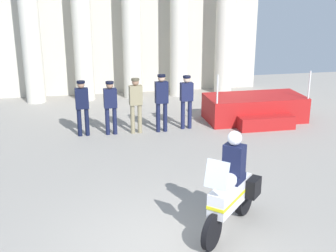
{
  "coord_description": "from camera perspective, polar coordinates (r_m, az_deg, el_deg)",
  "views": [
    {
      "loc": [
        -1.31,
        -6.54,
        4.36
      ],
      "look_at": [
        0.68,
        3.34,
        1.12
      ],
      "focal_mm": 47.61,
      "sensor_mm": 36.0,
      "label": 1
    }
  ],
  "objects": [
    {
      "name": "motorcycle_with_rider",
      "position": [
        8.24,
        8.15,
        -8.02
      ],
      "size": [
        1.5,
        1.62,
        1.9
      ],
      "rotation": [
        0.0,
        0.0,
        3.97
      ],
      "color": "black",
      "rests_on": "ground_plane"
    },
    {
      "name": "officer_in_row_2",
      "position": [
        13.34,
        -4.15,
        3.19
      ],
      "size": [
        0.39,
        0.24,
        1.69
      ],
      "rotation": [
        0.0,
        0.0,
        3.2
      ],
      "color": "#847A5B",
      "rests_on": "ground_plane"
    },
    {
      "name": "officer_in_row_1",
      "position": [
        13.3,
        -7.39,
        2.87
      ],
      "size": [
        0.39,
        0.24,
        1.63
      ],
      "rotation": [
        0.0,
        0.0,
        3.2
      ],
      "color": "#141938",
      "rests_on": "ground_plane"
    },
    {
      "name": "officer_in_row_3",
      "position": [
        13.42,
        -0.83,
        3.55
      ],
      "size": [
        0.39,
        0.24,
        1.77
      ],
      "rotation": [
        0.0,
        0.0,
        3.2
      ],
      "color": "#141938",
      "rests_on": "ground_plane"
    },
    {
      "name": "ground_plane",
      "position": [
        7.97,
        -0.04,
        -15.36
      ],
      "size": [
        28.0,
        28.0,
        0.0
      ],
      "primitive_type": "plane",
      "color": "gray"
    },
    {
      "name": "reviewing_stand",
      "position": [
        14.99,
        11.11,
        2.16
      ],
      "size": [
        3.21,
        2.05,
        1.72
      ],
      "color": "#A51919",
      "rests_on": "ground_plane"
    },
    {
      "name": "officer_in_row_4",
      "position": [
        13.74,
        2.38,
        3.64
      ],
      "size": [
        0.39,
        0.24,
        1.68
      ],
      "rotation": [
        0.0,
        0.0,
        3.2
      ],
      "color": "#191E42",
      "rests_on": "ground_plane"
    },
    {
      "name": "officer_in_row_0",
      "position": [
        13.31,
        -10.94,
        2.8
      ],
      "size": [
        0.39,
        0.24,
        1.67
      ],
      "rotation": [
        0.0,
        0.0,
        3.2
      ],
      "color": "black",
      "rests_on": "ground_plane"
    }
  ]
}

